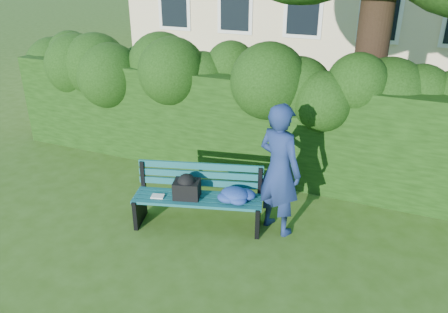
% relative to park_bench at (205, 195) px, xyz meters
% --- Properties ---
extents(ground, '(80.00, 80.00, 0.00)m').
position_rel_park_bench_xyz_m(ground, '(0.11, -0.18, -0.50)').
color(ground, '#365816').
rests_on(ground, ground).
extents(hedge, '(10.00, 1.00, 1.80)m').
position_rel_park_bench_xyz_m(hedge, '(0.11, 2.02, 0.40)').
color(hedge, black).
rests_on(hedge, ground).
extents(park_bench, '(1.92, 1.04, 0.89)m').
position_rel_park_bench_xyz_m(park_bench, '(0.00, 0.00, 0.00)').
color(park_bench, '#115157').
rests_on(park_bench, ground).
extents(man_reading, '(0.82, 0.70, 1.90)m').
position_rel_park_bench_xyz_m(man_reading, '(0.99, 0.31, 0.45)').
color(man_reading, navy).
rests_on(man_reading, ground).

